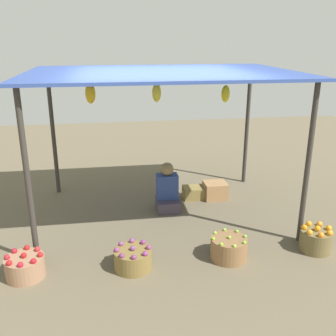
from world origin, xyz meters
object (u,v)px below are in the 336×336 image
object	(u,v)px
basket_limes	(229,248)
wooden_crate_near_vendor	(196,192)
wooden_crate_stacked_rear	(215,190)
vendor_person	(167,191)
basket_red_apples	(25,266)
basket_purple_onions	(133,259)
basket_oranges	(316,240)

from	to	relation	value
basket_limes	wooden_crate_near_vendor	distance (m)	1.94
basket_limes	wooden_crate_stacked_rear	world-z (taller)	basket_limes
basket_limes	vendor_person	bearing A→B (deg)	108.95
basket_red_apples	wooden_crate_near_vendor	xyz separation A→B (m)	(2.47, 1.97, -0.03)
basket_purple_onions	wooden_crate_near_vendor	world-z (taller)	basket_purple_onions
vendor_person	basket_oranges	world-z (taller)	vendor_person
basket_limes	basket_purple_onions	bearing A→B (deg)	-178.16
basket_purple_onions	basket_limes	distance (m)	1.21
basket_limes	wooden_crate_stacked_rear	bearing A→B (deg)	79.84
basket_limes	wooden_crate_stacked_rear	size ratio (longest dim) A/B	1.21
vendor_person	wooden_crate_stacked_rear	size ratio (longest dim) A/B	2.03
basket_oranges	wooden_crate_stacked_rear	distance (m)	2.06
basket_purple_onions	basket_red_apples	bearing A→B (deg)	179.43
wooden_crate_near_vendor	wooden_crate_stacked_rear	xyz separation A→B (m)	(0.33, -0.05, 0.04)
vendor_person	basket_red_apples	bearing A→B (deg)	-139.87
wooden_crate_near_vendor	wooden_crate_stacked_rear	world-z (taller)	wooden_crate_stacked_rear
wooden_crate_stacked_rear	basket_purple_onions	bearing A→B (deg)	-128.74
basket_oranges	vendor_person	bearing A→B (deg)	137.72
basket_red_apples	basket_purple_onions	world-z (taller)	basket_red_apples
basket_limes	wooden_crate_near_vendor	world-z (taller)	basket_limes
basket_oranges	wooden_crate_stacked_rear	xyz separation A→B (m)	(-0.85, 1.87, -0.01)
vendor_person	basket_limes	xyz separation A→B (m)	(0.55, -1.59, -0.16)
vendor_person	wooden_crate_stacked_rear	world-z (taller)	vendor_person
basket_limes	wooden_crate_near_vendor	size ratio (longest dim) A/B	1.06
vendor_person	basket_purple_onions	world-z (taller)	vendor_person
wooden_crate_near_vendor	basket_red_apples	bearing A→B (deg)	-141.48
basket_red_apples	basket_oranges	world-z (taller)	basket_oranges
basket_red_apples	basket_purple_onions	xyz separation A→B (m)	(1.26, -0.01, -0.01)
vendor_person	basket_limes	world-z (taller)	vendor_person
basket_red_apples	basket_limes	xyz separation A→B (m)	(2.46, 0.03, 0.01)
basket_oranges	wooden_crate_near_vendor	world-z (taller)	basket_oranges
vendor_person	wooden_crate_stacked_rear	xyz separation A→B (m)	(0.88, 0.30, -0.16)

